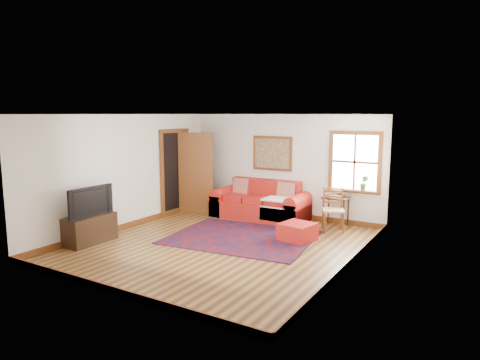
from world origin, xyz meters
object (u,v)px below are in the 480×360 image
Objects in this scene: red_ottoman at (297,232)px; side_table at (336,202)px; red_leather_sofa at (261,206)px; media_cabinet at (90,229)px; ladder_back_chair at (333,208)px.

side_table is (0.29, 1.46, 0.38)m from red_ottoman.
red_leather_sofa reaches higher than media_cabinet.
side_table is at bearing 88.76° from red_ottoman.
red_leather_sofa is 2.31× the size of media_cabinet.
side_table is 0.67× the size of media_cabinet.
ladder_back_chair is at bearing 80.26° from red_ottoman.
side_table is at bearing 45.09° from media_cabinet.
media_cabinet is (-3.70, -3.71, -0.28)m from side_table.
media_cabinet is (-3.78, -3.29, -0.24)m from ladder_back_chair.
red_ottoman is 4.08m from media_cabinet.
side_table reaches higher than red_ottoman.
red_ottoman is at bearing -101.35° from side_table.
red_ottoman is at bearing 33.43° from media_cabinet.
red_leather_sofa is 3.45× the size of side_table.
media_cabinet is at bearing -136.45° from red_ottoman.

